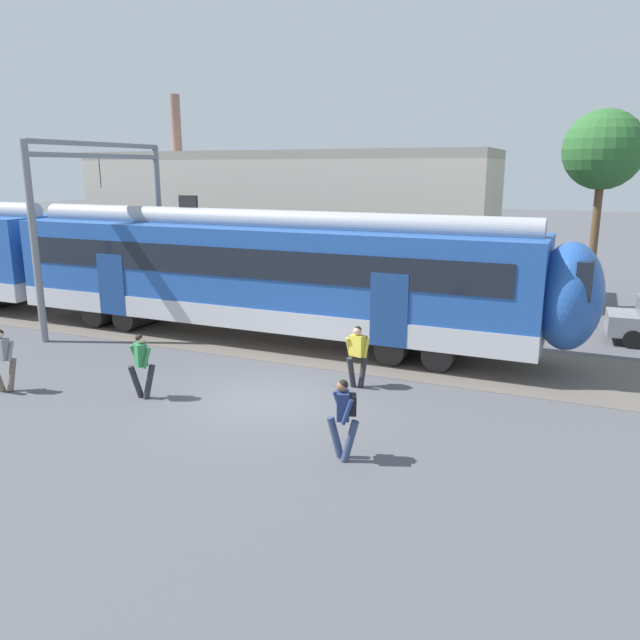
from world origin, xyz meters
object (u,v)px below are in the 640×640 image
object	(u,v)px
pedestrian_grey	(2,356)
pedestrian_yellow	(358,351)
pedestrian_navy	(344,413)
commuter_train	(65,258)
pedestrian_green	(141,361)

from	to	relation	value
pedestrian_grey	pedestrian_yellow	xyz separation A→B (m)	(8.20, 3.98, 0.03)
pedestrian_grey	pedestrian_navy	xyz separation A→B (m)	(9.42, -0.10, 0.03)
pedestrian_grey	pedestrian_yellow	bearing A→B (deg)	25.90
commuter_train	pedestrian_green	xyz separation A→B (m)	(8.53, -6.11, -1.29)
commuter_train	pedestrian_navy	bearing A→B (deg)	-26.77
commuter_train	pedestrian_navy	distance (m)	16.17
pedestrian_green	pedestrian_navy	xyz separation A→B (m)	(5.86, -1.15, 0.03)
commuter_train	pedestrian_navy	xyz separation A→B (m)	(14.39, -7.26, -1.26)
pedestrian_grey	pedestrian_yellow	size ratio (longest dim) A/B	1.00
pedestrian_green	pedestrian_yellow	world-z (taller)	same
pedestrian_yellow	pedestrian_grey	bearing A→B (deg)	-154.10
pedestrian_yellow	pedestrian_navy	size ratio (longest dim) A/B	1.00
commuter_train	pedestrian_yellow	size ratio (longest dim) A/B	22.83
pedestrian_grey	pedestrian_green	size ratio (longest dim) A/B	1.00
pedestrian_grey	commuter_train	bearing A→B (deg)	124.76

